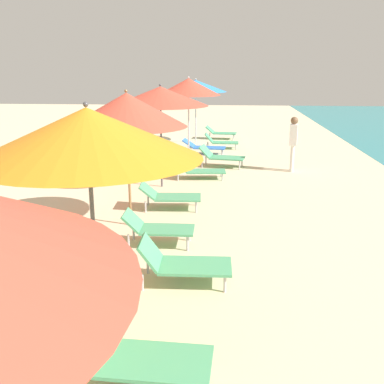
{
  "coord_description": "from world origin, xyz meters",
  "views": [
    {
      "loc": [
        1.86,
        2.01,
        3.07
      ],
      "look_at": [
        1.39,
        8.09,
        1.38
      ],
      "focal_mm": 42.3,
      "sensor_mm": 36.0,
      "label": 1
    }
  ],
  "objects_px": {
    "lounger_sixth_inland": "(221,156)",
    "lounger_sixth_shoreside": "(203,147)",
    "umbrella_sixth": "(189,87)",
    "umbrella_farthest": "(196,86)",
    "umbrella_fourth": "(127,110)",
    "umbrella_fifth": "(160,96)",
    "lounger_farthest_shoreside": "(220,132)",
    "lounger_fourth_inland": "(157,227)",
    "lounger_third_inland": "(135,355)",
    "lounger_farthest_inland": "(221,141)",
    "lounger_fifth_shoreside": "(199,169)",
    "umbrella_third": "(87,133)",
    "lounger_fourth_shoreside": "(169,196)",
    "lounger_third_shoreside": "(182,262)",
    "person_walking_mid": "(293,139)"
  },
  "relations": [
    {
      "from": "umbrella_fourth",
      "to": "umbrella_fifth",
      "type": "distance_m",
      "value": 3.06
    },
    {
      "from": "lounger_sixth_inland",
      "to": "lounger_sixth_shoreside",
      "type": "bearing_deg",
      "value": 117.37
    },
    {
      "from": "umbrella_fourth",
      "to": "person_walking_mid",
      "type": "xyz_separation_m",
      "value": [
        3.88,
        5.19,
        -1.29
      ]
    },
    {
      "from": "lounger_third_shoreside",
      "to": "lounger_fourth_inland",
      "type": "relative_size",
      "value": 1.08
    },
    {
      "from": "umbrella_fourth",
      "to": "umbrella_farthest",
      "type": "xyz_separation_m",
      "value": [
        0.6,
        10.22,
        0.04
      ]
    },
    {
      "from": "umbrella_fourth",
      "to": "lounger_farthest_inland",
      "type": "bearing_deg",
      "value": 79.54
    },
    {
      "from": "lounger_third_shoreside",
      "to": "umbrella_sixth",
      "type": "relative_size",
      "value": 0.49
    },
    {
      "from": "umbrella_sixth",
      "to": "person_walking_mid",
      "type": "xyz_separation_m",
      "value": [
        3.28,
        -1.51,
        -1.44
      ]
    },
    {
      "from": "lounger_third_inland",
      "to": "lounger_fourth_inland",
      "type": "distance_m",
      "value": 3.62
    },
    {
      "from": "umbrella_fifth",
      "to": "person_walking_mid",
      "type": "relative_size",
      "value": 1.62
    },
    {
      "from": "lounger_sixth_shoreside",
      "to": "umbrella_farthest",
      "type": "distance_m",
      "value": 3.27
    },
    {
      "from": "lounger_fifth_shoreside",
      "to": "umbrella_sixth",
      "type": "distance_m",
      "value": 3.5
    },
    {
      "from": "umbrella_sixth",
      "to": "lounger_sixth_shoreside",
      "type": "height_order",
      "value": "umbrella_sixth"
    },
    {
      "from": "lounger_fourth_shoreside",
      "to": "lounger_farthest_shoreside",
      "type": "distance_m",
      "value": 10.31
    },
    {
      "from": "lounger_third_inland",
      "to": "person_walking_mid",
      "type": "height_order",
      "value": "person_walking_mid"
    },
    {
      "from": "lounger_fourth_shoreside",
      "to": "lounger_fifth_shoreside",
      "type": "bearing_deg",
      "value": 77.43
    },
    {
      "from": "umbrella_third",
      "to": "lounger_fourth_shoreside",
      "type": "xyz_separation_m",
      "value": [
        0.28,
        4.76,
        -2.06
      ]
    },
    {
      "from": "umbrella_sixth",
      "to": "lounger_sixth_shoreside",
      "type": "xyz_separation_m",
      "value": [
        0.45,
        1.02,
        -2.15
      ]
    },
    {
      "from": "umbrella_farthest",
      "to": "lounger_fourth_inland",
      "type": "bearing_deg",
      "value": -89.53
    },
    {
      "from": "umbrella_sixth",
      "to": "lounger_farthest_inland",
      "type": "xyz_separation_m",
      "value": [
        1.05,
        2.27,
        -2.15
      ]
    },
    {
      "from": "lounger_fourth_inland",
      "to": "person_walking_mid",
      "type": "distance_m",
      "value": 7.0
    },
    {
      "from": "lounger_fourth_shoreside",
      "to": "lounger_third_inland",
      "type": "bearing_deg",
      "value": -89.47
    },
    {
      "from": "lounger_fourth_inland",
      "to": "lounger_farthest_shoreside",
      "type": "height_order",
      "value": "lounger_fourth_inland"
    },
    {
      "from": "lounger_fourth_inland",
      "to": "lounger_third_inland",
      "type": "bearing_deg",
      "value": -85.66
    },
    {
      "from": "lounger_fifth_shoreside",
      "to": "lounger_farthest_inland",
      "type": "xyz_separation_m",
      "value": [
        0.54,
        4.97,
        0.01
      ]
    },
    {
      "from": "lounger_sixth_shoreside",
      "to": "lounger_farthest_shoreside",
      "type": "relative_size",
      "value": 1.14
    },
    {
      "from": "umbrella_third",
      "to": "lounger_farthest_shoreside",
      "type": "distance_m",
      "value": 15.21
    },
    {
      "from": "lounger_fourth_shoreside",
      "to": "lounger_fifth_shoreside",
      "type": "distance_m",
      "value": 2.92
    },
    {
      "from": "lounger_fourth_inland",
      "to": "lounger_sixth_inland",
      "type": "xyz_separation_m",
      "value": [
        1.03,
        6.66,
        0.01
      ]
    },
    {
      "from": "lounger_sixth_shoreside",
      "to": "umbrella_fifth",
      "type": "bearing_deg",
      "value": -96.21
    },
    {
      "from": "umbrella_sixth",
      "to": "lounger_farthest_inland",
      "type": "distance_m",
      "value": 3.3
    },
    {
      "from": "umbrella_fifth",
      "to": "umbrella_sixth",
      "type": "distance_m",
      "value": 3.66
    },
    {
      "from": "lounger_third_inland",
      "to": "lounger_farthest_inland",
      "type": "xyz_separation_m",
      "value": [
        0.64,
        13.58,
        -0.01
      ]
    },
    {
      "from": "lounger_sixth_inland",
      "to": "umbrella_fourth",
      "type": "bearing_deg",
      "value": -97.33
    },
    {
      "from": "umbrella_fourth",
      "to": "lounger_sixth_inland",
      "type": "xyz_separation_m",
      "value": [
        1.72,
        5.65,
        -1.95
      ]
    },
    {
      "from": "umbrella_third",
      "to": "lounger_sixth_inland",
      "type": "relative_size",
      "value": 1.82
    },
    {
      "from": "lounger_sixth_shoreside",
      "to": "umbrella_sixth",
      "type": "bearing_deg",
      "value": -109.69
    },
    {
      "from": "lounger_fourth_inland",
      "to": "umbrella_farthest",
      "type": "height_order",
      "value": "umbrella_farthest"
    },
    {
      "from": "umbrella_third",
      "to": "lounger_fifth_shoreside",
      "type": "height_order",
      "value": "umbrella_third"
    },
    {
      "from": "lounger_fourth_inland",
      "to": "lounger_farthest_inland",
      "type": "height_order",
      "value": "lounger_fourth_inland"
    },
    {
      "from": "umbrella_fifth",
      "to": "lounger_farthest_shoreside",
      "type": "distance_m",
      "value": 8.69
    },
    {
      "from": "umbrella_fifth",
      "to": "lounger_sixth_shoreside",
      "type": "bearing_deg",
      "value": 79.52
    },
    {
      "from": "lounger_third_shoreside",
      "to": "lounger_fifth_shoreside",
      "type": "xyz_separation_m",
      "value": [
        -0.16,
        6.42,
        -0.05
      ]
    },
    {
      "from": "lounger_fourth_inland",
      "to": "lounger_sixth_inland",
      "type": "relative_size",
      "value": 0.84
    },
    {
      "from": "umbrella_fifth",
      "to": "umbrella_third",
      "type": "bearing_deg",
      "value": -88.58
    },
    {
      "from": "lounger_fourth_shoreside",
      "to": "lounger_sixth_inland",
      "type": "xyz_separation_m",
      "value": [
        1.08,
        4.53,
        0.03
      ]
    },
    {
      "from": "lounger_third_inland",
      "to": "umbrella_farthest",
      "type": "height_order",
      "value": "umbrella_farthest"
    },
    {
      "from": "lounger_fourth_inland",
      "to": "umbrella_fifth",
      "type": "bearing_deg",
      "value": 96.1
    },
    {
      "from": "umbrella_sixth",
      "to": "lounger_third_inland",
      "type": "bearing_deg",
      "value": -87.91
    },
    {
      "from": "umbrella_fourth",
      "to": "lounger_fourth_inland",
      "type": "distance_m",
      "value": 2.31
    }
  ]
}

